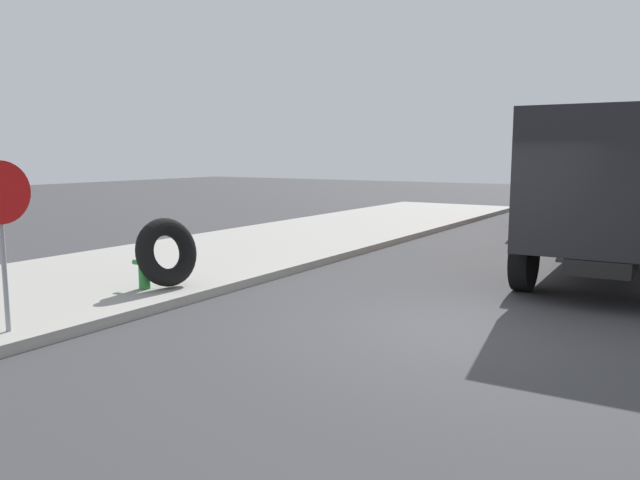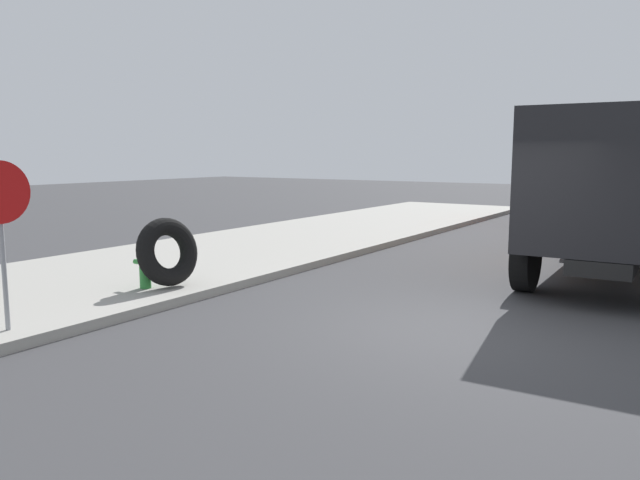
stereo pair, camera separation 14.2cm
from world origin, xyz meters
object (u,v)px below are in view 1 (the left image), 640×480
(fire_hydrant, at_px, (144,262))
(loose_tire, at_px, (167,252))
(dump_truck_orange, at_px, (622,191))
(stop_sign, at_px, (1,214))
(dump_truck_gray, at_px, (587,174))

(fire_hydrant, distance_m, loose_tire, 0.38)
(loose_tire, xyz_separation_m, dump_truck_orange, (5.69, -5.97, 0.88))
(fire_hydrant, height_order, stop_sign, stop_sign)
(dump_truck_orange, bearing_deg, loose_tire, 133.59)
(loose_tire, bearing_deg, dump_truck_orange, -46.41)
(loose_tire, bearing_deg, dump_truck_gray, -13.93)
(loose_tire, xyz_separation_m, stop_sign, (-2.83, -0.22, 0.86))
(loose_tire, relative_size, stop_sign, 0.54)
(stop_sign, distance_m, dump_truck_orange, 10.27)
(fire_hydrant, relative_size, dump_truck_gray, 0.12)
(fire_hydrant, bearing_deg, loose_tire, -40.07)
(dump_truck_gray, bearing_deg, stop_sign, 168.83)
(fire_hydrant, distance_m, stop_sign, 2.78)
(loose_tire, relative_size, dump_truck_orange, 0.16)
(fire_hydrant, relative_size, dump_truck_orange, 0.12)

